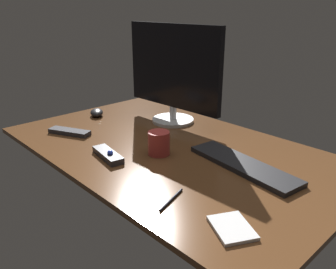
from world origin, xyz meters
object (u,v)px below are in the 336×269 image
(computer_mouse, at_px, (97,113))
(notepad, at_px, (232,228))
(monitor, at_px, (173,72))
(keyboard, at_px, (243,165))
(tv_remote, at_px, (70,132))
(coffee_mug, at_px, (159,143))
(media_remote, at_px, (108,155))
(pen, at_px, (171,200))

(computer_mouse, relative_size, notepad, 0.81)
(monitor, height_order, keyboard, monitor)
(tv_remote, relative_size, coffee_mug, 2.11)
(computer_mouse, height_order, media_remote, media_remote)
(keyboard, bearing_deg, notepad, -51.65)
(coffee_mug, bearing_deg, tv_remote, -161.81)
(media_remote, height_order, notepad, media_remote)
(tv_remote, xyz_separation_m, coffee_mug, (0.44, 0.14, 0.04))
(monitor, relative_size, coffee_mug, 6.00)
(computer_mouse, relative_size, media_remote, 0.56)
(notepad, bearing_deg, computer_mouse, 165.63)
(notepad, bearing_deg, monitor, 145.78)
(tv_remote, distance_m, pen, 0.72)
(monitor, xyz_separation_m, computer_mouse, (-0.34, -0.22, -0.23))
(coffee_mug, xyz_separation_m, pen, (0.28, -0.20, -0.04))
(keyboard, height_order, notepad, keyboard)
(tv_remote, height_order, pen, tv_remote)
(computer_mouse, bearing_deg, media_remote, 3.19)
(computer_mouse, xyz_separation_m, media_remote, (0.48, -0.26, -0.01))
(monitor, bearing_deg, pen, -46.82)
(media_remote, relative_size, coffee_mug, 1.93)
(pen, bearing_deg, media_remote, -113.34)
(keyboard, xyz_separation_m, tv_remote, (-0.73, -0.29, 0.00))
(coffee_mug, bearing_deg, keyboard, 25.59)
(monitor, xyz_separation_m, media_remote, (0.14, -0.48, -0.23))
(tv_remote, bearing_deg, keyboard, -4.53)
(computer_mouse, relative_size, tv_remote, 0.51)
(monitor, bearing_deg, keyboard, -20.28)
(media_remote, bearing_deg, coffee_mug, 66.26)
(keyboard, bearing_deg, pen, -84.89)
(media_remote, xyz_separation_m, pen, (0.39, -0.04, -0.01))
(tv_remote, relative_size, pen, 1.43)
(monitor, height_order, notepad, monitor)
(media_remote, xyz_separation_m, coffee_mug, (0.11, 0.16, 0.03))
(keyboard, height_order, pen, keyboard)
(coffee_mug, bearing_deg, notepad, -20.65)
(tv_remote, xyz_separation_m, pen, (0.72, -0.06, -0.01))
(pen, bearing_deg, notepad, 77.32)
(keyboard, distance_m, coffee_mug, 0.33)
(monitor, xyz_separation_m, coffee_mug, (0.25, -0.32, -0.20))
(media_remote, distance_m, pen, 0.39)
(coffee_mug, xyz_separation_m, notepad, (0.49, -0.18, -0.04))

